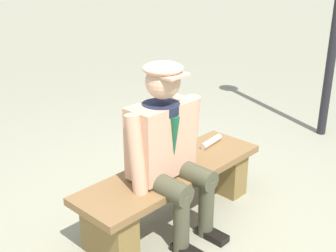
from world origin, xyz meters
TOP-DOWN VIEW (x-y plane):
  - ground_plane at (0.00, 0.00)m, footprint 30.00×30.00m
  - bench at (0.00, 0.00)m, footprint 1.55×0.47m
  - seated_man at (0.12, 0.06)m, footprint 0.64×0.62m
  - rolled_magazine at (-0.53, -0.06)m, footprint 0.26×0.08m

SIDE VIEW (x-z plane):
  - ground_plane at x=0.00m, z-range 0.00..0.00m
  - bench at x=0.00m, z-range 0.06..0.48m
  - rolled_magazine at x=-0.53m, z-range 0.42..0.47m
  - seated_man at x=0.12m, z-range 0.06..1.30m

